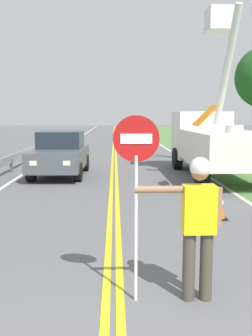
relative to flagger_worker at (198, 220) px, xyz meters
The scene contains 10 objects.
centerline_yellow_left 17.64m from the flagger_worker, 93.74° to the left, with size 0.11×110.00×0.01m, color yellow.
centerline_yellow_right 17.63m from the flagger_worker, 93.15° to the left, with size 0.11×110.00×0.01m, color yellow.
edge_line_right 17.78m from the flagger_worker, 81.76° to the left, with size 0.12×110.00×0.01m, color silver.
edge_line_left 18.20m from the flagger_worker, 104.85° to the left, with size 0.12×110.00×0.01m, color silver.
flagger_worker is the anchor object (origin of this frame).
stop_sign_paddle 1.02m from the flagger_worker, behind, with size 0.56×0.04×2.33m.
utility_bucket_truck 10.21m from the flagger_worker, 74.48° to the left, with size 2.67×6.85×6.10m.
oncoming_sedan_nearest 10.47m from the flagger_worker, 107.35° to the left, with size 1.99×4.15×1.70m.
traffic_cone_lead 4.00m from the flagger_worker, 70.95° to the left, with size 0.40×0.40×0.70m.
guardrail_left_shoulder 13.11m from the flagger_worker, 113.66° to the left, with size 0.10×32.00×0.71m.
Camera 1 is at (0.03, -2.07, 2.34)m, focal length 40.35 mm.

